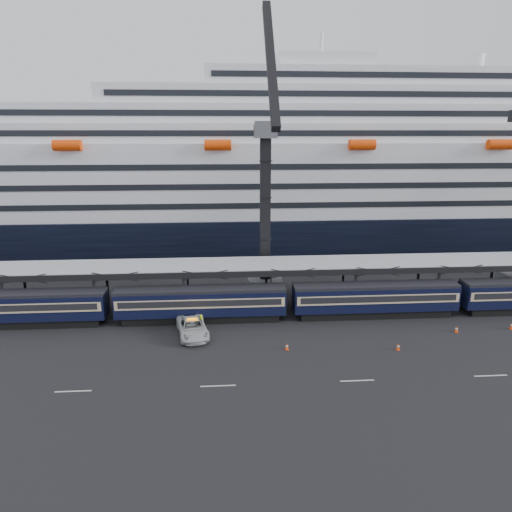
# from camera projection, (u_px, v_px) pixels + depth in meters

# --- Properties ---
(ground) EXTENTS (260.00, 260.00, 0.00)m
(ground) POSITION_uv_depth(u_px,v_px,m) (487.00, 354.00, 44.18)
(ground) COLOR black
(ground) RESTS_ON ground
(train) EXTENTS (133.05, 3.00, 4.05)m
(train) POSITION_uv_depth(u_px,v_px,m) (403.00, 297.00, 52.91)
(train) COLOR black
(train) RESTS_ON ground
(canopy) EXTENTS (130.00, 6.25, 5.53)m
(canopy) POSITION_uv_depth(u_px,v_px,m) (430.00, 262.00, 56.26)
(canopy) COLOR gray
(canopy) RESTS_ON ground
(cruise_ship) EXTENTS (214.09, 28.84, 34.00)m
(cruise_ship) POSITION_uv_depth(u_px,v_px,m) (353.00, 178.00, 85.07)
(cruise_ship) COLOR black
(cruise_ship) RESTS_ON ground
(crane_dark_near) EXTENTS (4.50, 17.75, 35.08)m
(crane_dark_near) POSITION_uv_depth(u_px,v_px,m) (265.00, 204.00, 57.56)
(crane_dark_near) COLOR #53565B
(crane_dark_near) RESTS_ON ground
(pickup_truck) EXTENTS (4.05, 6.72, 1.75)m
(pickup_truck) POSITION_uv_depth(u_px,v_px,m) (192.00, 328.00, 47.95)
(pickup_truck) COLOR #B5B9BD
(pickup_truck) RESTS_ON ground
(worker) EXTENTS (0.75, 0.74, 1.75)m
(worker) POSITION_uv_depth(u_px,v_px,m) (201.00, 322.00, 49.30)
(worker) COLOR #BFF70D
(worker) RESTS_ON ground
(traffic_cone_b) EXTENTS (0.35, 0.35, 0.70)m
(traffic_cone_b) POSITION_uv_depth(u_px,v_px,m) (287.00, 346.00, 44.94)
(traffic_cone_b) COLOR #FF4308
(traffic_cone_b) RESTS_ON ground
(traffic_cone_c) EXTENTS (0.35, 0.35, 0.69)m
(traffic_cone_c) POSITION_uv_depth(u_px,v_px,m) (398.00, 347.00, 44.91)
(traffic_cone_c) COLOR #FF4308
(traffic_cone_c) RESTS_ON ground
(traffic_cone_d) EXTENTS (0.36, 0.36, 0.73)m
(traffic_cone_d) POSITION_uv_depth(u_px,v_px,m) (457.00, 329.00, 48.86)
(traffic_cone_d) COLOR #FF4308
(traffic_cone_d) RESTS_ON ground
(traffic_cone_e) EXTENTS (0.40, 0.40, 0.80)m
(traffic_cone_e) POSITION_uv_depth(u_px,v_px,m) (512.00, 326.00, 49.58)
(traffic_cone_e) COLOR #FF4308
(traffic_cone_e) RESTS_ON ground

